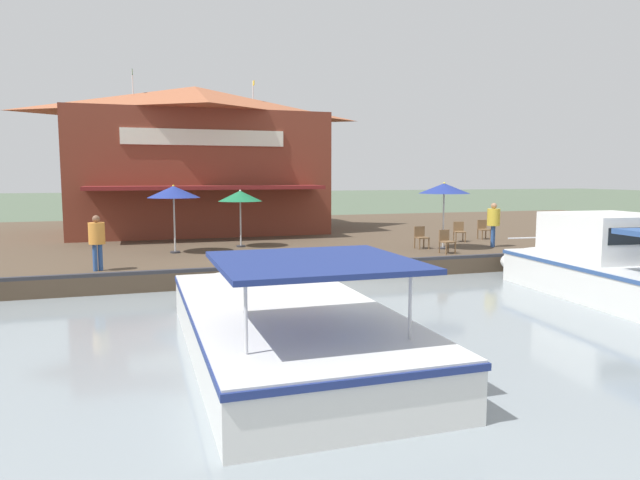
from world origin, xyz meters
The scene contains 16 objects.
ground_plane centered at (0.00, 0.00, 0.00)m, with size 220.00×220.00×0.00m, color #4C5B47.
quay_deck centered at (-11.00, 0.00, 0.30)m, with size 22.00×56.00×0.60m, color #4C3D2D.
quay_edge_fender centered at (-0.10, 0.00, 0.65)m, with size 0.20×50.40×0.10m, color #2D2D33.
waterfront_restaurant centered at (-13.03, -2.43, 4.29)m, with size 9.82×12.46×7.95m.
patio_umbrella_by_entrance centered at (-2.57, 5.81, 2.92)m, with size 1.94×1.94×2.56m.
patio_umbrella_mid_patio_left centered at (-4.52, -4.11, 2.82)m, with size 1.88×1.88×2.48m.
patio_umbrella_far_corner centered at (-5.56, -1.51, 2.61)m, with size 1.72×1.72×2.26m.
cafe_chair_beside_entrance centered at (-5.08, 9.29, 1.08)m, with size 0.47×0.47×0.85m.
cafe_chair_facing_river centered at (-1.42, 5.28, 1.08)m, with size 0.49×0.49×0.85m.
cafe_chair_back_row_seat centered at (-2.96, 5.07, 1.08)m, with size 0.45×0.45×0.85m.
cafe_chair_mid_patio centered at (-4.53, 7.72, 1.08)m, with size 0.55×0.55×0.85m.
person_at_quay_edge centered at (-1.15, -6.54, 1.63)m, with size 0.47×0.47×1.65m.
person_near_entrance centered at (-2.52, 8.02, 1.70)m, with size 0.49×0.49×1.74m.
motorboat_fourth_along centered at (4.44, 7.22, 0.86)m, with size 9.60×3.96×2.26m.
motorboat_second_along centered at (5.70, -2.78, 0.59)m, with size 9.36×3.58×2.03m.
tree_upstream_bank centered at (-17.00, 1.67, 5.72)m, with size 3.62×3.44×6.97m.
Camera 1 is at (16.76, -5.36, 3.40)m, focal length 32.00 mm.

